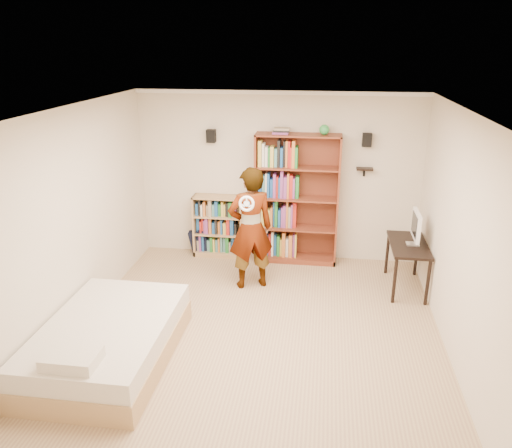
{
  "coord_description": "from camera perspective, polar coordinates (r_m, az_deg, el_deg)",
  "views": [
    {
      "loc": [
        0.74,
        -5.24,
        3.39
      ],
      "look_at": [
        -0.08,
        0.6,
        1.23
      ],
      "focal_mm": 35.0,
      "sensor_mm": 36.0,
      "label": 1
    }
  ],
  "objects": [
    {
      "name": "computer_desk",
      "position": [
        7.53,
        16.8,
        -4.61
      ],
      "size": [
        0.51,
        1.02,
        0.7
      ],
      "primitive_type": null,
      "color": "black",
      "rests_on": "ground"
    },
    {
      "name": "imac",
      "position": [
        7.3,
        17.65,
        -0.48
      ],
      "size": [
        0.13,
        0.49,
        0.49
      ],
      "primitive_type": null,
      "rotation": [
        0.0,
        0.0,
        -0.07
      ],
      "color": "white",
      "rests_on": "computer_desk"
    },
    {
      "name": "crown_molding",
      "position": [
        5.34,
        -0.0,
        12.38
      ],
      "size": [
        4.5,
        5.0,
        0.06
      ],
      "color": "white",
      "rests_on": "room_shell"
    },
    {
      "name": "wall_shelf",
      "position": [
        7.89,
        12.32,
        6.17
      ],
      "size": [
        0.25,
        0.16,
        0.02
      ],
      "primitive_type": "cube",
      "color": "black",
      "rests_on": "room_shell"
    },
    {
      "name": "navy_bag",
      "position": [
        8.46,
        -6.45,
        -2.0
      ],
      "size": [
        0.35,
        0.25,
        0.44
      ],
      "primitive_type": null,
      "rotation": [
        0.0,
        0.0,
        0.13
      ],
      "color": "black",
      "rests_on": "ground"
    },
    {
      "name": "speaker_right",
      "position": [
        7.79,
        12.57,
        9.36
      ],
      "size": [
        0.14,
        0.12,
        0.2
      ],
      "primitive_type": "cube",
      "color": "black",
      "rests_on": "room_shell"
    },
    {
      "name": "speaker_left",
      "position": [
        7.97,
        -5.15,
        9.99
      ],
      "size": [
        0.14,
        0.12,
        0.2
      ],
      "primitive_type": "cube",
      "color": "black",
      "rests_on": "room_shell"
    },
    {
      "name": "low_bookshelf",
      "position": [
        8.29,
        -4.29,
        -0.24
      ],
      "size": [
        0.82,
        0.31,
        1.03
      ],
      "primitive_type": null,
      "color": "tan",
      "rests_on": "ground"
    },
    {
      "name": "room_shell",
      "position": [
        5.54,
        -0.0,
        3.02
      ],
      "size": [
        4.52,
        5.02,
        2.71
      ],
      "color": "beige",
      "rests_on": "ground"
    },
    {
      "name": "person",
      "position": [
        7.07,
        -0.63,
        -0.53
      ],
      "size": [
        0.77,
        0.66,
        1.79
      ],
      "primitive_type": "imported",
      "rotation": [
        0.0,
        0.0,
        3.56
      ],
      "color": "black",
      "rests_on": "ground"
    },
    {
      "name": "wii_wheel",
      "position": [
        6.6,
        -1.08,
        2.34
      ],
      "size": [
        0.21,
        0.08,
        0.22
      ],
      "primitive_type": "torus",
      "rotation": [
        1.36,
        0.0,
        0.0
      ],
      "color": "white",
      "rests_on": "person"
    },
    {
      "name": "ground",
      "position": [
        6.28,
        -0.0,
        -12.53
      ],
      "size": [
        4.5,
        5.0,
        0.01
      ],
      "primitive_type": "cube",
      "color": "tan",
      "rests_on": "ground"
    },
    {
      "name": "daybed",
      "position": [
        5.93,
        -16.54,
        -12.2
      ],
      "size": [
        1.34,
        2.06,
        0.61
      ],
      "primitive_type": null,
      "color": "beige",
      "rests_on": "ground"
    },
    {
      "name": "tall_bookshelf",
      "position": [
        7.92,
        4.66,
        2.77
      ],
      "size": [
        1.31,
        0.38,
        2.08
      ],
      "primitive_type": null,
      "color": "maroon",
      "rests_on": "ground"
    }
  ]
}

